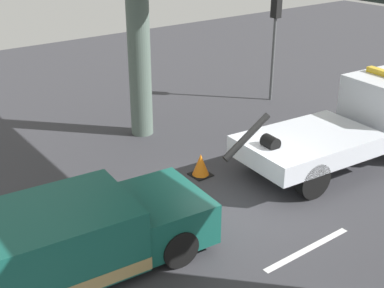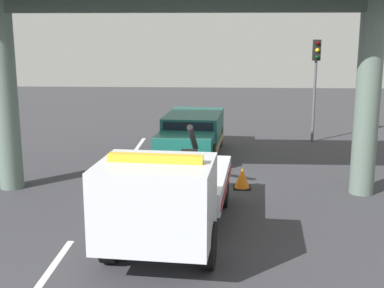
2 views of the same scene
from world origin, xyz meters
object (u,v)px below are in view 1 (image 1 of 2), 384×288
towed_van_green (76,238)px  traffic_light_far (276,24)px  tow_truck_white (357,122)px  traffic_cone_orange (201,165)px

towed_van_green → traffic_light_far: (10.89, 5.31, 2.25)m
tow_truck_white → towed_van_green: size_ratio=1.37×
towed_van_green → traffic_cone_orange: towed_van_green is taller
traffic_light_far → tow_truck_white: bearing=-109.4°
towed_van_green → traffic_cone_orange: size_ratio=8.11×
towed_van_green → tow_truck_white: bearing=-0.4°
tow_truck_white → traffic_cone_orange: tow_truck_white is taller
tow_truck_white → traffic_light_far: 5.99m
tow_truck_white → traffic_light_far: (1.89, 5.38, 1.82)m
towed_van_green → traffic_light_far: traffic_light_far is taller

